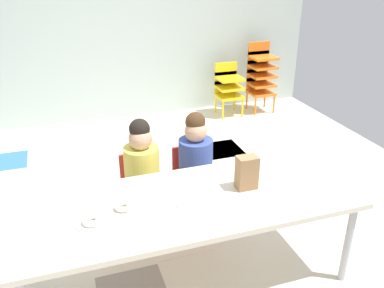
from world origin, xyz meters
TOP-DOWN VIEW (x-y plane):
  - ground_plane at (-0.00, 0.00)m, footprint 5.24×4.61m
  - back_wall at (0.00, 2.31)m, footprint 5.24×0.10m
  - craft_table at (-0.07, -0.88)m, footprint 2.08×0.79m
  - seated_child_near_camera at (-0.22, -0.25)m, footprint 0.32×0.31m
  - seated_child_middle_seat at (0.19, -0.25)m, footprint 0.33×0.33m
  - kid_chair_yellow_stack at (1.41, 1.92)m, footprint 0.32×0.30m
  - kid_chair_orange_stack at (1.87, 1.92)m, footprint 0.32×0.30m
  - paper_bag_brown at (0.33, -0.85)m, footprint 0.13×0.09m
  - paper_plate_near_edge at (-0.65, -0.94)m, footprint 0.18×0.18m
  - paper_plate_center_table at (-0.07, -0.92)m, footprint 0.18×0.18m
  - donut_powdered_on_plate at (-0.65, -0.94)m, footprint 0.11×0.11m
  - donut_powdered_loose at (-0.46, -0.84)m, footprint 0.11×0.11m

SIDE VIEW (x-z plane):
  - ground_plane at x=0.00m, z-range -0.02..0.00m
  - kid_chair_yellow_stack at x=1.41m, z-range 0.06..0.74m
  - kid_chair_orange_stack at x=1.87m, z-range 0.06..0.98m
  - seated_child_near_camera at x=-0.22m, z-range 0.10..1.01m
  - seated_child_middle_seat at x=0.19m, z-range 0.10..1.01m
  - craft_table at x=-0.07m, z-range 0.26..0.87m
  - paper_plate_near_edge at x=-0.65m, z-range 0.61..0.62m
  - paper_plate_center_table at x=-0.07m, z-range 0.61..0.62m
  - donut_powdered_loose at x=-0.46m, z-range 0.61..0.64m
  - donut_powdered_on_plate at x=-0.65m, z-range 0.62..0.65m
  - paper_bag_brown at x=0.33m, z-range 0.61..0.83m
  - back_wall at x=0.00m, z-range 0.00..2.74m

